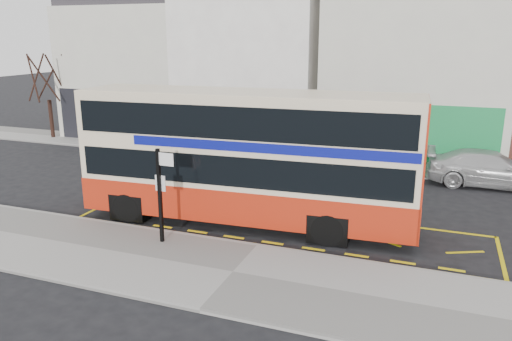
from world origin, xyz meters
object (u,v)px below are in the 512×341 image
at_px(street_tree_left, 45,65).
at_px(street_tree_right, 423,89).
at_px(bus_stop_post, 161,187).
at_px(car_grey, 356,162).
at_px(car_white, 490,169).
at_px(double_decker_bus, 248,156).
at_px(car_silver, 130,140).

xyz_separation_m(street_tree_left, street_tree_right, (21.82, 1.26, -0.78)).
relative_size(bus_stop_post, street_tree_right, 0.53).
height_order(car_grey, street_tree_left, street_tree_left).
distance_m(car_white, street_tree_right, 5.10).
height_order(car_grey, car_white, car_white).
height_order(double_decker_bus, car_white, double_decker_bus).
bearing_deg(street_tree_right, car_grey, -125.22).
height_order(double_decker_bus, bus_stop_post, double_decker_bus).
height_order(bus_stop_post, car_grey, bus_stop_post).
height_order(car_silver, car_white, car_white).
relative_size(car_grey, car_white, 0.87).
xyz_separation_m(car_grey, car_white, (5.62, 0.87, 0.01)).
relative_size(car_grey, street_tree_left, 0.68).
xyz_separation_m(car_silver, street_tree_left, (-6.53, 1.18, 3.92)).
relative_size(double_decker_bus, car_silver, 2.94).
xyz_separation_m(bus_stop_post, street_tree_right, (6.80, 13.18, 1.87)).
bearing_deg(car_silver, street_tree_left, 77.35).
bearing_deg(double_decker_bus, street_tree_left, 148.01).
xyz_separation_m(car_white, street_tree_right, (-3.15, 2.62, 3.04)).
bearing_deg(car_grey, street_tree_right, -23.73).
height_order(car_silver, street_tree_left, street_tree_left).
bearing_deg(street_tree_right, double_decker_bus, -116.17).
bearing_deg(bus_stop_post, street_tree_right, 64.64).
xyz_separation_m(bus_stop_post, car_white, (9.95, 10.56, -1.17)).
relative_size(car_white, street_tree_right, 0.95).
bearing_deg(bus_stop_post, car_silver, 130.26).
distance_m(bus_stop_post, car_silver, 13.75).
distance_m(double_decker_bus, car_white, 11.42).
distance_m(car_grey, street_tree_left, 19.86).
distance_m(car_silver, car_white, 18.45).
xyz_separation_m(bus_stop_post, car_silver, (-8.49, 10.74, -1.26)).
xyz_separation_m(double_decker_bus, car_white, (8.24, 7.73, -1.64)).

